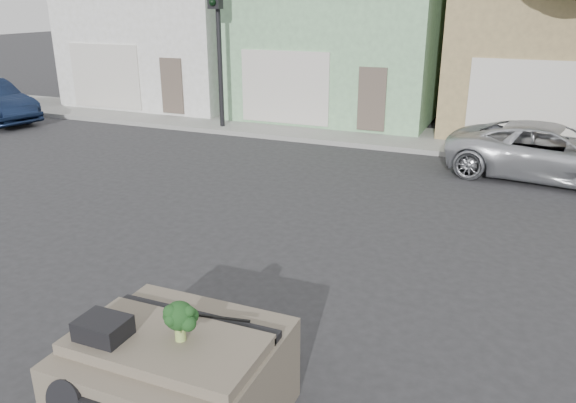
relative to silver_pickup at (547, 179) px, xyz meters
The scene contains 11 objects.
ground_plane 8.69m from the silver_pickup, 115.24° to the right, with size 120.00×120.00×0.00m, color #303033.
sidewalk 4.55m from the silver_pickup, 144.51° to the left, with size 40.00×3.00×0.15m, color gray.
townhouse_white 16.57m from the silver_pickup, 155.69° to the left, with size 7.20×8.20×7.55m, color white.
townhouse_mint 10.50m from the silver_pickup, 137.33° to the left, with size 7.20×8.20×7.55m, color #89BF8C.
townhouse_tan 7.65m from the silver_pickup, 87.46° to the left, with size 7.20×8.20×7.55m, color #9F885A.
silver_pickup is the anchor object (origin of this frame).
traffic_signal 10.65m from the silver_pickup, behind, with size 0.40×0.40×5.10m, color black.
car_dashboard 11.49m from the silver_pickup, 108.84° to the right, with size 2.00×1.80×1.12m, color #6E6353.
instrument_hump 12.06m from the silver_pickup, 110.92° to the right, with size 0.48×0.38×0.20m, color black.
wiper_arm 11.08m from the silver_pickup, 108.10° to the right, with size 0.70×0.03×0.02m, color black.
broccoli 11.60m from the silver_pickup, 108.02° to the right, with size 0.35×0.35×0.42m, color #163615.
Camera 1 is at (2.92, -7.01, 4.24)m, focal length 35.00 mm.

